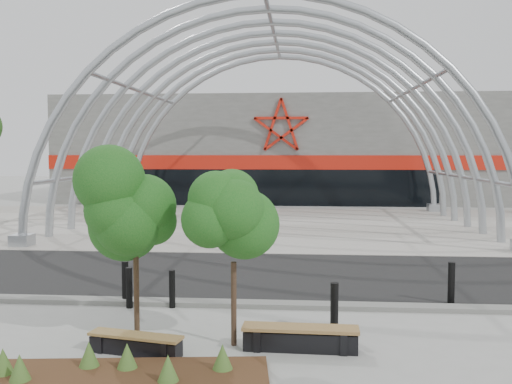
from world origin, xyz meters
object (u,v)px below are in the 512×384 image
object	(u,v)px
street_tree_1	(234,228)
bollard_2	(172,289)
street_tree_0	(135,215)
bench_1	(300,339)
bench_0	(136,344)

from	to	relation	value
street_tree_1	bollard_2	distance (m)	3.75
street_tree_0	bench_1	size ratio (longest dim) A/B	1.56
bench_0	bollard_2	world-z (taller)	bollard_2
street_tree_1	bench_1	size ratio (longest dim) A/B	1.45
bench_0	bench_1	bearing A→B (deg)	8.41
street_tree_0	bench_1	xyz separation A→B (m)	(3.47, -0.59, -2.36)
bench_0	street_tree_0	bearing A→B (deg)	105.00
bench_0	bollard_2	size ratio (longest dim) A/B	2.02
street_tree_0	bench_1	bearing A→B (deg)	-9.69
street_tree_1	bench_0	distance (m)	2.95
bench_1	bollard_2	distance (m)	4.29
street_tree_0	bollard_2	distance (m)	3.08
street_tree_0	bollard_2	world-z (taller)	street_tree_0
street_tree_1	bench_1	world-z (taller)	street_tree_1
street_tree_0	bench_0	world-z (taller)	street_tree_0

